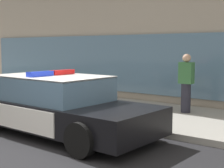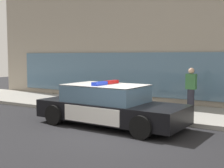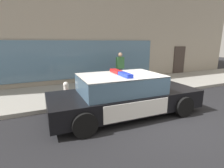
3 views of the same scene
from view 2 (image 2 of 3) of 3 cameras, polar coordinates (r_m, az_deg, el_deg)
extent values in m
plane|color=black|center=(9.12, 2.08, -9.69)|extent=(48.00, 48.00, 0.00)
cube|color=gray|center=(12.66, 11.20, -5.22)|extent=(48.00, 3.59, 0.15)
cube|color=gray|center=(19.18, 16.61, 12.53)|extent=(22.46, 9.61, 9.73)
cube|color=slate|center=(15.60, 1.86, 1.91)|extent=(13.47, 0.08, 2.10)
cube|color=black|center=(10.46, -0.25, -4.95)|extent=(5.11, 2.05, 0.60)
cube|color=silver|center=(9.64, 7.80, -4.87)|extent=(1.77, 1.92, 0.05)
cube|color=silver|center=(11.51, -7.62, -3.24)|extent=(1.47, 1.91, 0.05)
cube|color=silver|center=(11.32, 2.05, -4.18)|extent=(2.13, 0.09, 0.51)
cube|color=silver|center=(9.75, -3.94, -5.71)|extent=(2.13, 0.09, 0.51)
cube|color=yellow|center=(11.33, 2.10, -4.16)|extent=(0.22, 0.02, 0.26)
cube|color=slate|center=(10.49, -1.18, -1.77)|extent=(2.68, 1.79, 0.60)
cube|color=silver|center=(10.46, -1.18, -0.20)|extent=(2.68, 1.79, 0.04)
cube|color=red|center=(10.74, -0.13, 0.37)|extent=(0.22, 0.66, 0.11)
cube|color=blue|center=(10.17, -2.28, 0.10)|extent=(0.22, 0.66, 0.11)
cylinder|color=black|center=(10.54, 10.30, -5.85)|extent=(0.69, 0.24, 0.68)
cylinder|color=black|center=(8.85, 5.35, -7.91)|extent=(0.69, 0.24, 0.68)
cylinder|color=black|center=(12.22, -4.28, -4.25)|extent=(0.69, 0.24, 0.68)
cylinder|color=black|center=(10.80, -10.55, -5.58)|extent=(0.69, 0.24, 0.68)
cylinder|color=silver|center=(13.01, -1.84, -4.29)|extent=(0.28, 0.28, 0.10)
cylinder|color=silver|center=(12.96, -1.84, -3.09)|extent=(0.19, 0.19, 0.45)
sphere|color=silver|center=(12.93, -1.84, -1.81)|extent=(0.22, 0.22, 0.22)
cylinder|color=#B21E19|center=(12.92, -1.85, -1.48)|extent=(0.06, 0.06, 0.05)
cylinder|color=#B21E19|center=(12.84, -2.20, -3.07)|extent=(0.09, 0.10, 0.09)
cylinder|color=#B21E19|center=(13.08, -1.49, -2.92)|extent=(0.09, 0.10, 0.09)
cylinder|color=#B21E19|center=(12.89, -1.29, -3.22)|extent=(0.10, 0.12, 0.12)
cylinder|color=#23232D|center=(12.99, 14.23, -2.78)|extent=(0.28, 0.28, 0.85)
cube|color=#336638|center=(12.92, 14.30, 0.45)|extent=(0.40, 0.26, 0.62)
sphere|color=tan|center=(12.89, 14.34, 2.35)|extent=(0.24, 0.24, 0.24)
camera|label=1|loc=(3.23, 38.30, -1.10)|focal=54.58mm
camera|label=3|loc=(9.07, -33.65, 4.84)|focal=27.94mm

